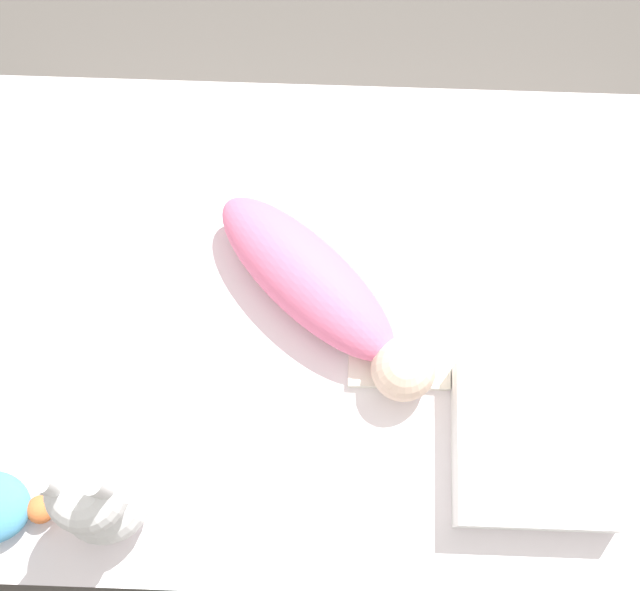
{
  "coord_description": "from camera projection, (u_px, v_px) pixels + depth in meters",
  "views": [
    {
      "loc": [
        -0.01,
        -0.47,
        1.91
      ],
      "look_at": [
        -0.03,
        0.03,
        0.27
      ],
      "focal_mm": 50.0,
      "sensor_mm": 36.0,
      "label": 1
    }
  ],
  "objects": [
    {
      "name": "ground_plane",
      "position": [
        332.0,
        345.0,
        1.96
      ],
      "size": [
        12.0,
        12.0,
        0.0
      ],
      "primitive_type": "plane",
      "color": "#514C47"
    },
    {
      "name": "bed_mattress",
      "position": [
        332.0,
        333.0,
        1.86
      ],
      "size": [
        1.49,
        1.04,
        0.22
      ],
      "color": "white",
      "rests_on": "ground_plane"
    },
    {
      "name": "burp_cloth",
      "position": [
        399.0,
        349.0,
        1.72
      ],
      "size": [
        0.2,
        0.15,
        0.02
      ],
      "color": "white",
      "rests_on": "bed_mattress"
    },
    {
      "name": "swaddled_baby",
      "position": [
        323.0,
        293.0,
        1.7
      ],
      "size": [
        0.46,
        0.44,
        0.13
      ],
      "rotation": [
        0.0,
        0.0,
        5.54
      ],
      "color": "pink",
      "rests_on": "bed_mattress"
    },
    {
      "name": "pillow",
      "position": [
        536.0,
        447.0,
        1.63
      ],
      "size": [
        0.3,
        0.3,
        0.09
      ],
      "color": "white",
      "rests_on": "bed_mattress"
    },
    {
      "name": "bunny_plush",
      "position": [
        98.0,
        495.0,
        1.52
      ],
      "size": [
        0.16,
        0.16,
        0.35
      ],
      "color": "white",
      "rests_on": "bed_mattress"
    }
  ]
}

